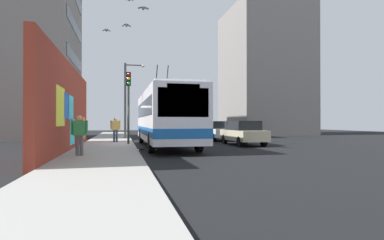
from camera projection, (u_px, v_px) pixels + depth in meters
ground_plane at (134, 145)px, 20.39m from camera, size 80.00×80.00×0.00m
sidewalk_slab at (108, 145)px, 20.04m from camera, size 48.00×3.20×0.15m
graffiti_wall at (68, 109)px, 15.73m from camera, size 13.93×0.32×4.34m
building_far_left at (30, 43)px, 30.01m from camera, size 11.42×8.04×17.97m
building_far_right at (264, 72)px, 40.43m from camera, size 10.38×9.06×15.75m
city_bus at (165, 116)px, 19.20m from camera, size 11.63×2.65×5.15m
parked_car_champagne at (243, 132)px, 20.80m from camera, size 4.44×1.76×1.58m
parked_car_white at (219, 130)px, 25.91m from camera, size 4.14×1.81×1.58m
parked_car_black at (201, 129)px, 31.83m from camera, size 4.50×1.74×1.58m
parked_car_silver at (189, 128)px, 37.23m from camera, size 4.85×1.94×1.58m
pedestrian_near_wall at (79, 132)px, 12.83m from camera, size 0.22×0.66×1.62m
pedestrian_midblock at (115, 128)px, 21.44m from camera, size 0.22×0.67×1.68m
traffic_light at (129, 96)px, 19.63m from camera, size 0.49×0.28×4.46m
street_lamp at (128, 95)px, 26.64m from camera, size 0.44×1.71×6.31m
flying_pigeons at (129, 13)px, 20.06m from camera, size 6.94×2.92×2.47m
curbside_puddle at (147, 150)px, 17.23m from camera, size 1.19×1.19×0.00m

